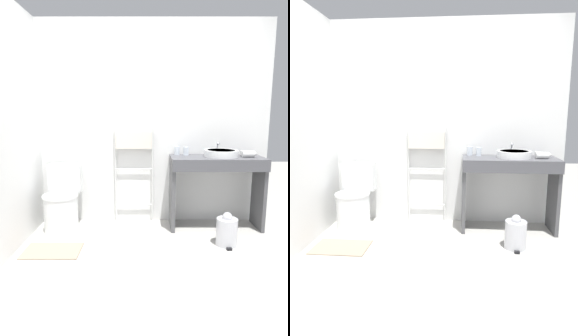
% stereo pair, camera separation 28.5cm
% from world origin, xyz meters
% --- Properties ---
extents(ground_plane, '(12.00, 12.00, 0.00)m').
position_xyz_m(ground_plane, '(0.00, 0.00, 0.00)').
color(ground_plane, '#B2AFA8').
extents(wall_back, '(2.91, 0.12, 2.44)m').
position_xyz_m(wall_back, '(0.00, 1.41, 1.22)').
color(wall_back, white).
rests_on(wall_back, ground_plane).
extents(wall_side, '(0.12, 2.01, 2.44)m').
position_xyz_m(wall_side, '(-1.40, 0.67, 1.22)').
color(wall_side, white).
rests_on(wall_side, ground_plane).
extents(toilet, '(0.40, 0.53, 0.77)m').
position_xyz_m(toilet, '(-1.02, 1.00, 0.31)').
color(toilet, white).
rests_on(toilet, ground_plane).
extents(towel_radiator, '(0.48, 0.06, 1.18)m').
position_xyz_m(towel_radiator, '(-0.19, 1.30, 0.88)').
color(towel_radiator, silver).
rests_on(towel_radiator, ground_plane).
extents(vanity_counter, '(1.07, 0.47, 0.85)m').
position_xyz_m(vanity_counter, '(0.78, 1.09, 0.59)').
color(vanity_counter, '#4C4C51').
rests_on(vanity_counter, ground_plane).
extents(sink_basin, '(0.39, 0.39, 0.08)m').
position_xyz_m(sink_basin, '(0.83, 1.12, 0.90)').
color(sink_basin, white).
rests_on(sink_basin, vanity_counter).
extents(faucet, '(0.02, 0.10, 0.15)m').
position_xyz_m(faucet, '(0.83, 1.29, 0.95)').
color(faucet, silver).
rests_on(faucet, vanity_counter).
extents(cup_near_wall, '(0.07, 0.07, 0.10)m').
position_xyz_m(cup_near_wall, '(0.33, 1.27, 0.91)').
color(cup_near_wall, silver).
rests_on(cup_near_wall, vanity_counter).
extents(cup_near_edge, '(0.06, 0.06, 0.10)m').
position_xyz_m(cup_near_edge, '(0.44, 1.23, 0.91)').
color(cup_near_edge, silver).
rests_on(cup_near_edge, vanity_counter).
extents(hair_dryer, '(0.18, 0.17, 0.07)m').
position_xyz_m(hair_dryer, '(1.13, 1.09, 0.89)').
color(hair_dryer, white).
rests_on(hair_dryer, vanity_counter).
extents(trash_bin, '(0.22, 0.25, 0.35)m').
position_xyz_m(trash_bin, '(0.79, 0.60, 0.15)').
color(trash_bin, silver).
rests_on(trash_bin, ground_plane).
extents(bath_mat, '(0.56, 0.36, 0.01)m').
position_xyz_m(bath_mat, '(-0.98, 0.45, 0.01)').
color(bath_mat, gray).
rests_on(bath_mat, ground_plane).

